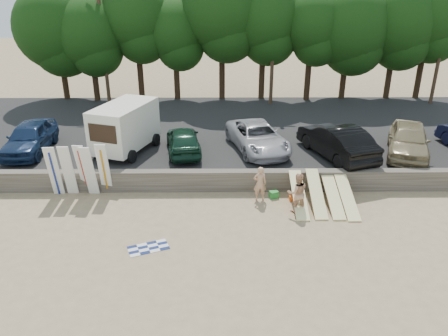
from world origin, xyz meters
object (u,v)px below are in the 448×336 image
at_px(car_1, 183,140).
at_px(car_3, 336,141).
at_px(beachgoer_a, 260,184).
at_px(cooler, 274,194).
at_px(car_4, 408,140).
at_px(beachgoer_b, 297,193).
at_px(car_0, 30,138).
at_px(box_trailer, 125,126).
at_px(car_2, 258,137).

xyz_separation_m(car_1, car_3, (8.00, -0.64, 0.15)).
distance_m(beachgoer_a, cooler, 0.97).
xyz_separation_m(car_1, car_4, (11.84, -0.41, 0.13)).
xyz_separation_m(car_1, beachgoer_a, (3.75, -4.14, -0.60)).
bearing_deg(beachgoer_b, car_4, -150.29).
distance_m(car_0, car_4, 20.07).
bearing_deg(box_trailer, beachgoer_b, -13.63).
bearing_deg(box_trailer, car_1, 15.51).
relative_size(beachgoer_b, cooler, 4.74).
height_order(car_2, cooler, car_2).
relative_size(car_4, beachgoer_b, 2.75).
bearing_deg(cooler, beachgoer_b, -77.49).
relative_size(car_3, car_4, 1.06).
distance_m(box_trailer, car_2, 7.11).
relative_size(car_0, car_4, 0.96).
xyz_separation_m(car_2, car_4, (7.86, -0.81, 0.12)).
distance_m(car_0, beachgoer_a, 12.74).
distance_m(car_3, car_4, 3.85).
bearing_deg(beachgoer_b, car_3, -127.32).
bearing_deg(car_4, car_0, -161.49).
relative_size(car_1, beachgoer_b, 2.33).
relative_size(car_2, cooler, 13.74).
bearing_deg(car_1, cooler, 129.83).
bearing_deg(car_4, car_3, -156.31).
bearing_deg(beachgoer_a, car_1, -49.91).
bearing_deg(beachgoer_b, box_trailer, -39.53).
bearing_deg(cooler, car_2, 76.08).
xyz_separation_m(car_2, beachgoer_a, (-0.23, -4.54, -0.60)).
height_order(car_2, car_3, car_3).
bearing_deg(car_4, cooler, -134.38).
bearing_deg(box_trailer, car_2, 20.97).
height_order(car_0, beachgoer_a, car_0).
bearing_deg(car_0, car_1, -3.07).
distance_m(beachgoer_a, beachgoer_b, 1.86).
relative_size(box_trailer, beachgoer_a, 2.75).
height_order(car_0, car_2, car_0).
relative_size(car_4, cooler, 13.02).
xyz_separation_m(car_1, car_2, (3.99, 0.40, 0.01)).
height_order(box_trailer, car_2, box_trailer).
xyz_separation_m(car_0, car_2, (12.20, 0.20, -0.08)).
bearing_deg(car_4, beachgoer_a, -135.03).
xyz_separation_m(box_trailer, car_0, (-5.13, -0.01, -0.65)).
xyz_separation_m(box_trailer, car_1, (3.08, -0.21, -0.74)).
bearing_deg(beachgoer_b, car_2, -83.67).
height_order(car_0, car_4, car_4).
relative_size(box_trailer, car_4, 0.91).
distance_m(car_0, beachgoer_b, 14.53).
relative_size(car_3, beachgoer_b, 2.92).
distance_m(car_2, car_3, 4.15).
xyz_separation_m(car_1, cooler, (4.44, -3.93, -1.26)).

